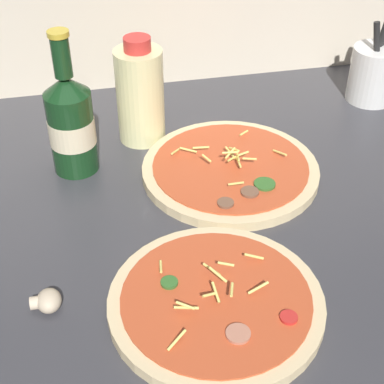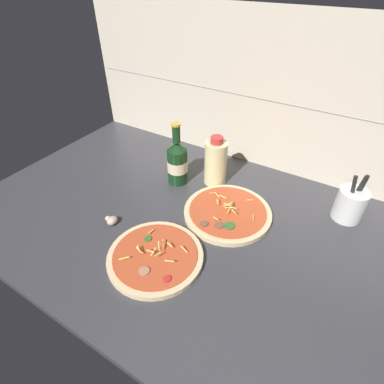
{
  "view_description": "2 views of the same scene",
  "coord_description": "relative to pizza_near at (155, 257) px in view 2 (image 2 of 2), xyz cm",
  "views": [
    {
      "loc": [
        -18.94,
        -66.75,
        60.03
      ],
      "look_at": [
        -4.07,
        2.47,
        5.64
      ],
      "focal_mm": 55.0,
      "sensor_mm": 36.0,
      "label": 1
    },
    {
      "loc": [
        32.76,
        -60.38,
        70.97
      ],
      "look_at": [
        -6.75,
        4.65,
        11.3
      ],
      "focal_mm": 28.0,
      "sensor_mm": 36.0,
      "label": 2
    }
  ],
  "objects": [
    {
      "name": "counter_slab",
      "position": [
        5.33,
        17.93,
        -2.22
      ],
      "size": [
        160.0,
        90.0,
        2.5
      ],
      "color": "#38383D",
      "rests_on": "ground"
    },
    {
      "name": "tile_backsplash",
      "position": [
        5.33,
        63.43,
        26.53
      ],
      "size": [
        160.0,
        1.13,
        60.0
      ],
      "color": "beige",
      "rests_on": "ground"
    },
    {
      "name": "pizza_near",
      "position": [
        0.0,
        0.0,
        0.0
      ],
      "size": [
        27.58,
        27.58,
        5.06
      ],
      "color": "beige",
      "rests_on": "counter_slab"
    },
    {
      "name": "pizza_far",
      "position": [
        9.38,
        27.8,
        -0.01
      ],
      "size": [
        29.39,
        29.39,
        5.05
      ],
      "color": "beige",
      "rests_on": "counter_slab"
    },
    {
      "name": "beer_bottle",
      "position": [
        -15.51,
        35.25,
        7.85
      ],
      "size": [
        7.59,
        7.59,
        24.2
      ],
      "color": "#143819",
      "rests_on": "counter_slab"
    },
    {
      "name": "oil_bottle",
      "position": [
        -3.24,
        42.44,
        7.84
      ],
      "size": [
        8.36,
        8.36,
        19.15
      ],
      "color": "beige",
      "rests_on": "counter_slab"
    },
    {
      "name": "mushroom_left",
      "position": [
        -20.91,
        4.43,
        0.34
      ],
      "size": [
        3.92,
        3.74,
        2.62
      ],
      "color": "beige",
      "rests_on": "counter_slab"
    },
    {
      "name": "utensil_crock",
      "position": [
        43.6,
        47.25,
        4.73
      ],
      "size": [
        9.33,
        9.33,
        16.69
      ],
      "color": "silver",
      "rests_on": "counter_slab"
    }
  ]
}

